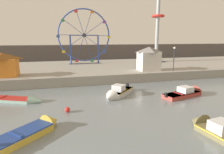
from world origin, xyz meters
TOP-DOWN VIEW (x-y plane):
  - quay_promenade at (0.00, 27.07)m, footprint 110.00×18.49m
  - distant_town_skyline at (0.00, 44.34)m, footprint 140.00×3.00m
  - motorboat_mustard_yellow at (-0.64, 6.12)m, footprint 4.22×4.15m
  - motorboat_seafoam at (-2.89, 13.24)m, footprint 5.94×3.53m
  - motorboat_pale_grey at (6.76, 12.52)m, footprint 4.20×4.30m
  - motorboat_faded_red at (14.35, 10.98)m, footprint 5.75×2.83m
  - motorboat_olive_wood at (10.53, 3.21)m, footprint 2.13×4.89m
  - ferris_wheel_blue_frame at (5.59, 30.61)m, footprint 10.05×1.20m
  - drop_tower_steel_tower at (20.24, 29.90)m, footprint 2.80×2.80m
  - carnival_booth_orange_canopy at (-5.96, 20.63)m, footprint 3.74×3.04m
  - carnival_booth_white_ticket at (13.96, 20.23)m, footprint 3.31×2.75m
  - promenade_lamp_near at (17.24, 18.69)m, footprint 0.32×0.32m
  - mooring_buoy_orange at (1.52, 9.31)m, footprint 0.44×0.44m

SIDE VIEW (x-z plane):
  - motorboat_seafoam at x=-2.89m, z-range -0.37..0.78m
  - mooring_buoy_orange at x=1.52m, z-range 0.00..0.44m
  - motorboat_mustard_yellow at x=-0.64m, z-range -0.40..0.95m
  - motorboat_olive_wood at x=10.53m, z-range -0.50..1.07m
  - motorboat_faded_red at x=14.35m, z-range -0.47..1.05m
  - motorboat_pale_grey at x=6.76m, z-range -0.43..1.16m
  - quay_promenade at x=0.00m, z-range 0.00..1.25m
  - distant_town_skyline at x=0.00m, z-range 0.00..4.40m
  - carnival_booth_orange_canopy at x=-5.96m, z-range 1.32..4.33m
  - carnival_booth_white_ticket at x=13.96m, z-range 1.32..4.87m
  - promenade_lamp_near at x=17.24m, z-range 1.83..5.41m
  - ferris_wheel_blue_frame at x=5.59m, z-range 1.28..11.49m
  - drop_tower_steel_tower at x=20.24m, z-range 0.81..15.45m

